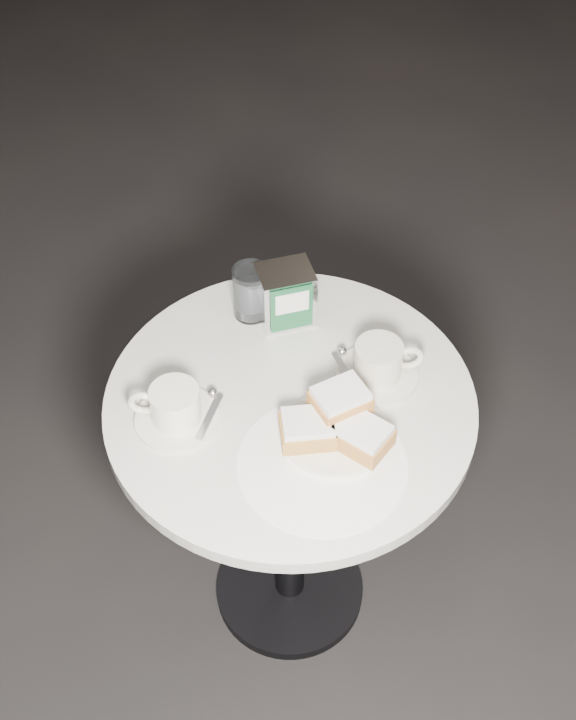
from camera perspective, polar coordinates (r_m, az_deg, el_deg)
The scene contains 9 objects.
ground at distance 2.31m, azimuth 0.11°, elevation -14.36°, with size 7.00×7.00×0.00m, color black.
cafe_table at distance 1.85m, azimuth 0.13°, elevation -6.38°, with size 0.70×0.70×0.74m.
sugar_spill at distance 1.60m, azimuth 2.18°, elevation -6.55°, with size 0.30×0.30×0.00m, color white.
beignet_plate at distance 1.61m, azimuth 3.05°, elevation -4.18°, with size 0.25×0.25×0.09m.
coffee_cup_left at distance 1.64m, azimuth -7.15°, elevation -3.03°, with size 0.19×0.19×0.08m.
coffee_cup_right at distance 1.71m, azimuth 5.75°, elevation -0.24°, with size 0.17×0.17×0.08m.
water_glass_left at distance 1.81m, azimuth -2.39°, elevation 4.28°, with size 0.09×0.09×0.12m.
water_glass_right at distance 1.79m, azimuth -0.55°, elevation 3.68°, with size 0.07×0.07×0.11m.
napkin_dispenser at distance 1.79m, azimuth -0.16°, elevation 4.12°, with size 0.11×0.10×0.13m.
Camera 1 is at (-0.23, -1.06, 2.04)m, focal length 45.00 mm.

